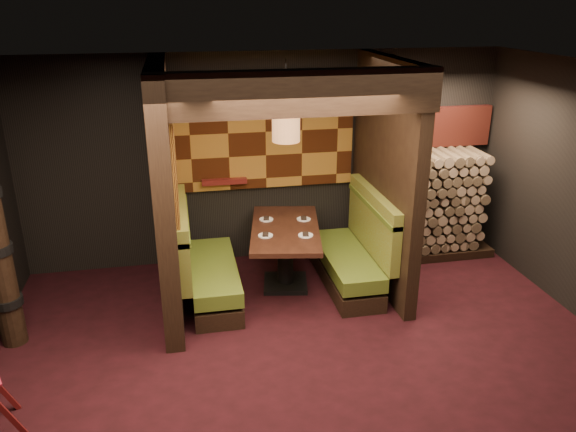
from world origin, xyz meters
The scene contains 17 objects.
floor centered at (0.00, 0.00, -0.01)m, with size 6.50×5.50×0.02m, color black.
ceiling centered at (0.00, 0.00, 2.86)m, with size 6.50×5.50×0.02m, color black.
wall_back centered at (0.00, 2.76, 1.43)m, with size 6.50×0.02×2.85m, color black.
partition_left centered at (-1.35, 1.65, 1.43)m, with size 0.20×2.20×2.85m, color black.
partition_right centered at (1.30, 1.70, 1.43)m, with size 0.15×2.10×2.85m, color black.
header_beam centered at (-0.02, 0.70, 2.63)m, with size 2.85×0.18×0.44m, color black.
tapa_back_panel centered at (-0.02, 2.71, 1.82)m, with size 2.40×0.06×1.55m, color #AA7028.
tapa_side_panel centered at (-1.23, 1.82, 1.85)m, with size 0.04×1.85×1.45m, color #AA7028.
lacquer_shelf centered at (-0.60, 2.65, 1.18)m, with size 0.60×0.12×0.07m, color maroon.
booth_bench_left centered at (-0.96, 1.65, 0.40)m, with size 0.68×1.60×1.14m.
booth_bench_right centered at (0.93, 1.65, 0.40)m, with size 0.68×1.60×1.14m.
dining_table centered at (0.06, 1.78, 0.57)m, with size 1.09×1.66×0.81m.
place_settings centered at (0.06, 1.78, 0.82)m, with size 0.75×0.78×0.03m.
pendant_lamp centered at (0.06, 1.73, 2.14)m, with size 0.32×0.32×0.94m.
firewood_stack centered at (2.29, 2.35, 0.75)m, with size 1.73×0.70×1.50m.
mosaic_header centered at (2.29, 2.68, 1.78)m, with size 1.83×0.10×0.56m, color maroon.
bay_front_post centered at (1.39, 1.96, 1.43)m, with size 0.08×0.08×2.85m, color black.
Camera 1 is at (-1.17, -4.54, 3.47)m, focal length 35.00 mm.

